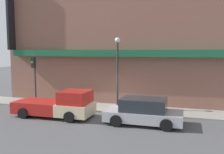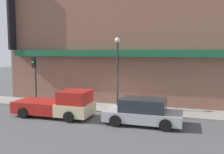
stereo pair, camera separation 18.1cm
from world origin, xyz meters
The scene contains 8 objects.
ground_plane centered at (0.00, 0.00, 0.00)m, with size 80.00×80.00×0.00m, color #4C4C4F.
sidewalk centered at (0.00, 1.21, 0.06)m, with size 36.00×2.42×0.13m.
building centered at (-0.02, 3.90, 5.38)m, with size 19.80×3.80×10.98m.
pickup_truck centered at (-3.07, -1.75, 0.75)m, with size 5.04×2.15×1.71m.
parked_car centered at (2.28, -1.75, 0.72)m, with size 4.34×2.10×1.48m.
fire_hydrant centered at (-2.97, 0.86, 0.47)m, with size 0.19×0.19×0.68m.
street_lamp centered at (-0.01, 0.95, 3.25)m, with size 0.36×0.36×4.91m.
traffic_light centered at (-6.46, 0.76, 2.57)m, with size 0.28×0.42×3.55m.
Camera 2 is at (4.73, -15.41, 4.16)m, focal length 40.00 mm.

